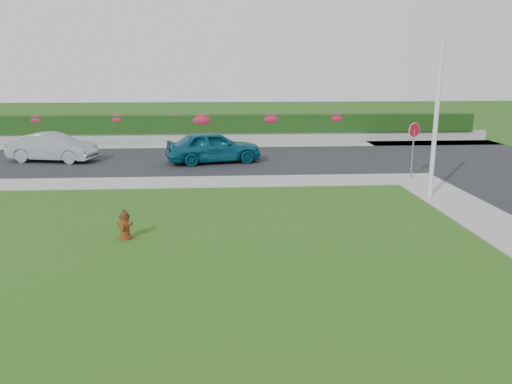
{
  "coord_description": "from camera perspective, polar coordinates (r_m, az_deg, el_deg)",
  "views": [
    {
      "loc": [
        -0.93,
        -10.82,
        4.47
      ],
      "look_at": [
        0.01,
        3.58,
        0.9
      ],
      "focal_mm": 35.0,
      "sensor_mm": 36.0,
      "label": 1
    }
  ],
  "objects": [
    {
      "name": "fire_hydrant",
      "position": [
        13.9,
        -14.78,
        -3.66
      ],
      "size": [
        0.43,
        0.41,
        0.82
      ],
      "rotation": [
        0.0,
        0.0,
        -0.3
      ],
      "color": "#4D1E0C",
      "rests_on": "ground"
    },
    {
      "name": "curb_corner",
      "position": [
        21.81,
        17.69,
        1.45
      ],
      "size": [
        2.0,
        2.0,
        0.04
      ],
      "primitive_type": "cube",
      "color": "gray",
      "rests_on": "ground"
    },
    {
      "name": "stop_sign",
      "position": [
        21.61,
        17.58,
        5.96
      ],
      "size": [
        0.58,
        0.3,
        2.35
      ],
      "rotation": [
        0.0,
        0.0,
        0.06
      ],
      "color": "slate",
      "rests_on": "ground"
    },
    {
      "name": "utility_pole",
      "position": [
        18.51,
        19.87,
        7.54
      ],
      "size": [
        0.16,
        0.16,
        5.37
      ],
      "primitive_type": "cylinder",
      "color": "silver",
      "rests_on": "ground"
    },
    {
      "name": "flower_clump_d",
      "position": [
        31.5,
        -6.23,
        8.2
      ],
      "size": [
        1.55,
        1.0,
        0.77
      ],
      "primitive_type": "ellipsoid",
      "color": "#C22148",
      "rests_on": "hedge"
    },
    {
      "name": "flower_clump_b",
      "position": [
        32.14,
        -15.56,
        8.0
      ],
      "size": [
        1.24,
        0.79,
        0.62
      ],
      "primitive_type": "ellipsoid",
      "color": "#C22148",
      "rests_on": "hedge"
    },
    {
      "name": "ground",
      "position": [
        11.75,
        1.1,
        -8.48
      ],
      "size": [
        120.0,
        120.0,
        0.0
      ],
      "primitive_type": "plane",
      "color": "black",
      "rests_on": "ground"
    },
    {
      "name": "sidewalk_far",
      "position": [
        20.94,
        -17.64,
        0.95
      ],
      "size": [
        24.0,
        2.0,
        0.04
      ],
      "primitive_type": "cube",
      "color": "gray",
      "rests_on": "ground"
    },
    {
      "name": "hedge",
      "position": [
        31.6,
        -3.86,
        7.82
      ],
      "size": [
        32.0,
        0.9,
        1.1
      ],
      "primitive_type": "cube",
      "color": "black",
      "rests_on": "retaining_wall"
    },
    {
      "name": "flower_clump_a",
      "position": [
        33.45,
        -23.7,
        7.55
      ],
      "size": [
        1.25,
        0.8,
        0.62
      ],
      "primitive_type": "ellipsoid",
      "color": "#C22148",
      "rests_on": "hedge"
    },
    {
      "name": "flower_clump_c",
      "position": [
        31.62,
        -9.37,
        8.28
      ],
      "size": [
        1.1,
        0.71,
        0.55
      ],
      "primitive_type": "ellipsoid",
      "color": "#C22148",
      "rests_on": "hedge"
    },
    {
      "name": "flower_clump_f",
      "position": [
        32.26,
        9.1,
        8.32
      ],
      "size": [
        1.3,
        0.84,
        0.65
      ],
      "primitive_type": "ellipsoid",
      "color": "#C22148",
      "rests_on": "hedge"
    },
    {
      "name": "street_far",
      "position": [
        25.55,
        -12.85,
        3.5
      ],
      "size": [
        26.0,
        8.0,
        0.04
      ],
      "primitive_type": "cube",
      "color": "black",
      "rests_on": "ground"
    },
    {
      "name": "sedan_teal",
      "position": [
        24.33,
        -4.89,
        5.19
      ],
      "size": [
        4.84,
        2.82,
        1.55
      ],
      "primitive_type": "imported",
      "rotation": [
        0.0,
        0.0,
        1.8
      ],
      "color": "#0C4B62",
      "rests_on": "street_far"
    },
    {
      "name": "sidewalk_beyond",
      "position": [
        30.15,
        -3.83,
        5.37
      ],
      "size": [
        34.0,
        2.0,
        0.04
      ],
      "primitive_type": "cube",
      "color": "gray",
      "rests_on": "ground"
    },
    {
      "name": "sedan_silver",
      "position": [
        26.5,
        -22.23,
        4.75
      ],
      "size": [
        4.44,
        2.32,
        1.39
      ],
      "primitive_type": "imported",
      "rotation": [
        0.0,
        0.0,
        1.36
      ],
      "color": "#9B9EA2",
      "rests_on": "street_far"
    },
    {
      "name": "retaining_wall",
      "position": [
        31.6,
        -3.83,
        6.27
      ],
      "size": [
        34.0,
        0.4,
        0.6
      ],
      "primitive_type": "cube",
      "color": "gray",
      "rests_on": "ground"
    },
    {
      "name": "flower_clump_e",
      "position": [
        31.61,
        1.66,
        8.34
      ],
      "size": [
        1.42,
        0.91,
        0.71
      ],
      "primitive_type": "ellipsoid",
      "color": "#C22148",
      "rests_on": "hedge"
    }
  ]
}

